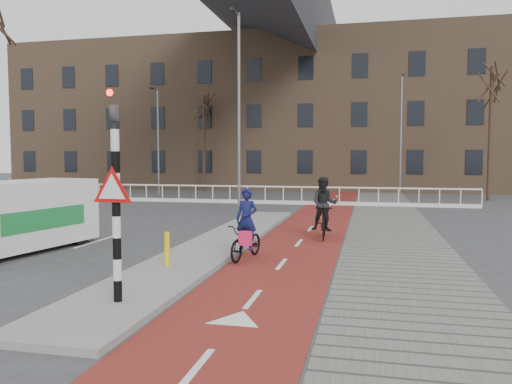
# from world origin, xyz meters

# --- Properties ---
(ground) EXTENTS (120.00, 120.00, 0.00)m
(ground) POSITION_xyz_m (0.00, 0.00, 0.00)
(ground) COLOR #38383A
(ground) RESTS_ON ground
(bike_lane) EXTENTS (2.50, 60.00, 0.01)m
(bike_lane) POSITION_xyz_m (1.50, 10.00, 0.01)
(bike_lane) COLOR maroon
(bike_lane) RESTS_ON ground
(sidewalk) EXTENTS (3.00, 60.00, 0.01)m
(sidewalk) POSITION_xyz_m (4.30, 10.00, 0.01)
(sidewalk) COLOR slate
(sidewalk) RESTS_ON ground
(curb_island) EXTENTS (1.80, 16.00, 0.12)m
(curb_island) POSITION_xyz_m (-0.70, 4.00, 0.06)
(curb_island) COLOR gray
(curb_island) RESTS_ON ground
(traffic_signal) EXTENTS (0.80, 0.80, 3.68)m
(traffic_signal) POSITION_xyz_m (-0.60, -2.02, 1.99)
(traffic_signal) COLOR black
(traffic_signal) RESTS_ON curb_island
(bollard) EXTENTS (0.12, 0.12, 0.76)m
(bollard) POSITION_xyz_m (-0.88, 0.77, 0.50)
(bollard) COLOR yellow
(bollard) RESTS_ON curb_island
(cyclist_near) EXTENTS (0.89, 1.75, 1.76)m
(cyclist_near) POSITION_xyz_m (0.55, 2.38, 0.60)
(cyclist_near) COLOR black
(cyclist_near) RESTS_ON bike_lane
(cyclist_far) EXTENTS (0.85, 1.80, 1.91)m
(cyclist_far) POSITION_xyz_m (2.15, 6.03, 0.80)
(cyclist_far) COLOR black
(cyclist_far) RESTS_ON bike_lane
(van) EXTENTS (2.48, 4.65, 1.90)m
(van) POSITION_xyz_m (-5.68, 1.96, 1.00)
(van) COLOR silver
(van) RESTS_ON ground
(railing) EXTENTS (28.00, 0.10, 0.99)m
(railing) POSITION_xyz_m (-5.00, 17.00, 0.31)
(railing) COLOR silver
(railing) RESTS_ON ground
(townhouse_row) EXTENTS (46.00, 10.00, 15.90)m
(townhouse_row) POSITION_xyz_m (-3.00, 32.00, 7.81)
(townhouse_row) COLOR #7F6047
(townhouse_row) RESTS_ON ground
(tree_mid) EXTENTS (0.25, 0.25, 7.12)m
(tree_mid) POSITION_xyz_m (-8.52, 25.98, 3.56)
(tree_mid) COLOR #322016
(tree_mid) RESTS_ON ground
(tree_right) EXTENTS (0.23, 0.23, 7.80)m
(tree_right) POSITION_xyz_m (10.38, 22.03, 3.90)
(tree_right) COLOR #322016
(tree_right) RESTS_ON ground
(streetlight_near) EXTENTS (0.12, 0.12, 8.82)m
(streetlight_near) POSITION_xyz_m (-2.15, 11.98, 4.41)
(streetlight_near) COLOR slate
(streetlight_near) RESTS_ON ground
(streetlight_left) EXTENTS (0.12, 0.12, 7.09)m
(streetlight_left) POSITION_xyz_m (-10.17, 21.44, 3.55)
(streetlight_left) COLOR slate
(streetlight_left) RESTS_ON ground
(streetlight_right) EXTENTS (0.12, 0.12, 7.74)m
(streetlight_right) POSITION_xyz_m (5.45, 23.49, 3.87)
(streetlight_right) COLOR slate
(streetlight_right) RESTS_ON ground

